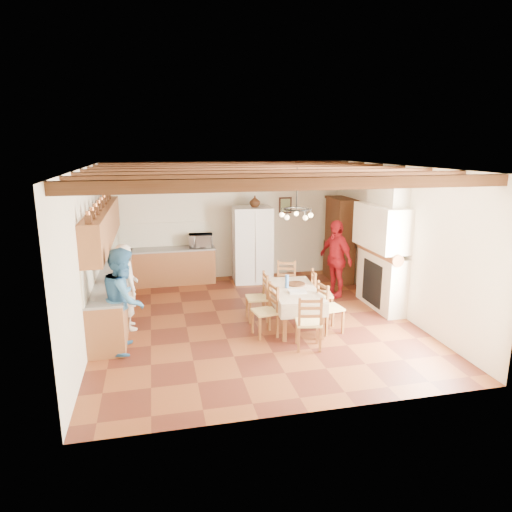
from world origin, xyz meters
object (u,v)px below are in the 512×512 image
Objects in this scene: chair_end_near at (309,322)px; chair_right_near at (330,307)px; refrigerator at (252,245)px; chair_left_far at (257,297)px; dining_table at (295,293)px; chair_left_near at (265,311)px; chair_end_far at (286,284)px; hutch at (340,239)px; chair_right_far at (322,294)px; microwave at (201,241)px; person_woman_blue at (124,300)px; person_man at (128,287)px; person_woman_red at (335,259)px.

chair_right_near is at bearing -124.79° from chair_end_near.
chair_left_far is (-0.49, -2.66, -0.47)m from refrigerator.
chair_left_near is (-0.68, -0.37, -0.16)m from dining_table.
chair_left_near is at bearing -151.01° from dining_table.
dining_table is at bearing -81.10° from chair_end_far.
chair_right_far is at bearing -116.31° from hutch.
chair_right_far is 3.69m from microwave.
person_woman_blue reaches higher than microwave.
hutch is 6.01m from person_woman_blue.
chair_end_far is (0.32, -1.98, -0.47)m from refrigerator.
hutch reaches higher than microwave.
person_man reaches higher than chair_right_near.
refrigerator is at bearing 162.84° from chair_left_near.
person_woman_red reaches higher than chair_left_near.
microwave reaches higher than dining_table.
chair_right_far is (0.12, 0.76, 0.00)m from chair_right_near.
hutch is 3.59m from chair_left_far.
refrigerator is 4.54m from person_woman_blue.
chair_right_near is 3.68m from person_woman_blue.
refrigerator reaches higher than person_woman_red.
person_man is (-3.76, 0.23, 0.34)m from chair_right_far.
chair_left_far and chair_end_far have the same top height.
chair_end_far is 3.60m from person_woman_blue.
chair_end_near is 2.98m from person_woman_red.
person_woman_blue and person_woman_red have the same top height.
hutch is 2.83m from chair_right_far.
person_woman_red reaches higher than chair_end_near.
person_woman_red is at bearing -41.03° from refrigerator.
chair_left_far is at bearing -68.83° from microwave.
person_man is at bearing -91.36° from chair_left_far.
person_woman_red is (2.08, 1.09, 0.40)m from chair_left_far.
hutch is at bearing -19.48° from chair_right_far.
microwave is (-2.86, 1.81, 0.18)m from person_woman_red.
person_man is 3.22m from microwave.
hutch reaches higher than chair_left_far.
hutch is 3.52m from microwave.
refrigerator is 2.24m from person_woman_red.
chair_left_near is at bearing -65.77° from person_woman_red.
refrigerator reaches higher than microwave.
chair_left_near is 1.00× the size of chair_end_far.
hutch is 4.15m from chair_left_near.
chair_end_far is 0.59× the size of person_man.
dining_table is 3.14m from person_man.
dining_table is 1.78× the size of chair_right_far.
refrigerator reaches higher than chair_end_near.
person_woman_blue is at bearing 164.44° from person_man.
microwave is at bearing -139.48° from person_woman_red.
microwave is (-1.27, 0.24, 0.11)m from refrigerator.
chair_left_far is (0.03, 0.77, 0.00)m from chair_left_near.
dining_table is at bearing 110.37° from chair_left_near.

